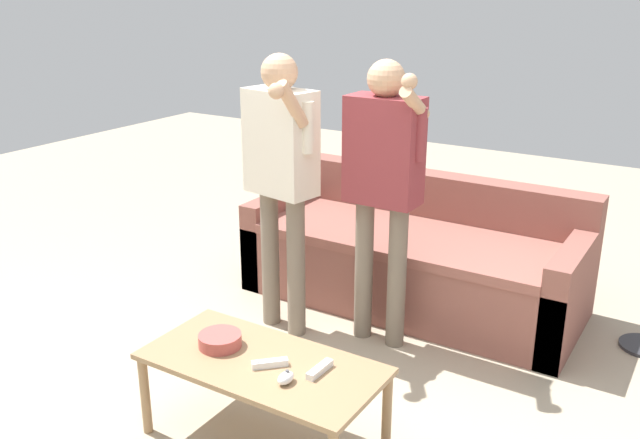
% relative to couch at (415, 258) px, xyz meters
% --- Properties ---
extents(ground_plane, '(12.00, 12.00, 0.00)m').
position_rel_couch_xyz_m(ground_plane, '(0.04, -1.56, -0.29)').
color(ground_plane, tan).
extents(couch, '(2.11, 0.89, 0.79)m').
position_rel_couch_xyz_m(couch, '(0.00, 0.00, 0.00)').
color(couch, brown).
rests_on(couch, ground).
extents(coffee_table, '(1.07, 0.53, 0.42)m').
position_rel_couch_xyz_m(coffee_table, '(0.05, -1.72, 0.08)').
color(coffee_table, '#997551').
rests_on(coffee_table, ground).
extents(snack_bowl, '(0.20, 0.20, 0.06)m').
position_rel_couch_xyz_m(snack_bowl, '(-0.19, -1.72, 0.16)').
color(snack_bowl, '#B24C47').
rests_on(snack_bowl, coffee_table).
extents(game_remote_nunchuk, '(0.06, 0.09, 0.05)m').
position_rel_couch_xyz_m(game_remote_nunchuk, '(0.24, -1.81, 0.15)').
color(game_remote_nunchuk, white).
rests_on(game_remote_nunchuk, coffee_table).
extents(player_left, '(0.47, 0.44, 1.63)m').
position_rel_couch_xyz_m(player_left, '(-0.50, -0.77, 0.73)').
color(player_left, '#756656').
rests_on(player_left, ground).
extents(player_center, '(0.48, 0.32, 1.61)m').
position_rel_couch_xyz_m(player_center, '(0.05, -0.60, 0.73)').
color(player_center, '#756656').
rests_on(player_center, ground).
extents(game_remote_wand_near, '(0.04, 0.16, 0.03)m').
position_rel_couch_xyz_m(game_remote_wand_near, '(0.31, -1.67, 0.14)').
color(game_remote_wand_near, white).
rests_on(game_remote_wand_near, coffee_table).
extents(game_remote_wand_far, '(0.14, 0.14, 0.03)m').
position_rel_couch_xyz_m(game_remote_wand_far, '(0.10, -1.74, 0.14)').
color(game_remote_wand_far, white).
rests_on(game_remote_wand_far, coffee_table).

